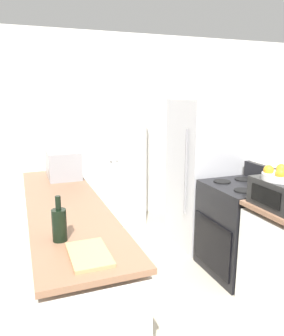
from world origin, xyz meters
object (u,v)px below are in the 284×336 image
object	(u,v)px
pantry_cabinet	(109,157)
wine_bottle	(59,224)
microwave	(63,164)
toaster_oven	(281,194)
stove	(240,228)
fruit_bowl	(279,175)
refrigerator	(205,173)

from	to	relation	value
pantry_cabinet	wine_bottle	xyz separation A→B (m)	(-0.94, -2.33, 0.07)
pantry_cabinet	microwave	xyz separation A→B (m)	(-0.70, -0.75, 0.11)
toaster_oven	stove	bearing A→B (deg)	77.50
wine_bottle	fruit_bowl	size ratio (longest dim) A/B	1.02
wine_bottle	fruit_bowl	distance (m)	1.68
refrigerator	fruit_bowl	distance (m)	1.41
wine_bottle	toaster_oven	xyz separation A→B (m)	(1.69, -0.01, 0.00)
stove	refrigerator	size ratio (longest dim) A/B	0.62
stove	fruit_bowl	bearing A→B (deg)	-104.18
pantry_cabinet	refrigerator	bearing A→B (deg)	-45.61
refrigerator	microwave	world-z (taller)	refrigerator
microwave	fruit_bowl	distance (m)	2.13
toaster_oven	microwave	bearing A→B (deg)	132.57
pantry_cabinet	stove	xyz separation A→B (m)	(0.89, -1.70, -0.49)
refrigerator	wine_bottle	size ratio (longest dim) A/B	6.10
refrigerator	pantry_cabinet	bearing A→B (deg)	134.39
refrigerator	toaster_oven	bearing A→B (deg)	-97.21
pantry_cabinet	microwave	size ratio (longest dim) A/B	4.01
stove	refrigerator	world-z (taller)	refrigerator
stove	toaster_oven	world-z (taller)	toaster_oven
stove	toaster_oven	distance (m)	0.86
wine_bottle	fruit_bowl	world-z (taller)	fruit_bowl
pantry_cabinet	fruit_bowl	xyz separation A→B (m)	(0.74, -2.31, 0.22)
fruit_bowl	microwave	bearing A→B (deg)	132.72
stove	wine_bottle	size ratio (longest dim) A/B	3.80
stove	refrigerator	bearing A→B (deg)	87.37
pantry_cabinet	microwave	world-z (taller)	pantry_cabinet
refrigerator	microwave	distance (m)	1.65
refrigerator	toaster_oven	world-z (taller)	refrigerator
stove	toaster_oven	size ratio (longest dim) A/B	2.43
refrigerator	stove	bearing A→B (deg)	-92.63
fruit_bowl	refrigerator	bearing A→B (deg)	82.09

